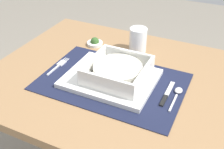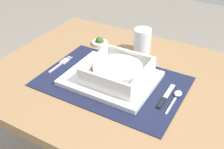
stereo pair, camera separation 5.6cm
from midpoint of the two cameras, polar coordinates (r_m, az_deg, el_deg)
name	(u,v)px [view 1 (the left image)]	position (r m, az deg, el deg)	size (l,w,h in m)	color
dining_table	(123,102)	(1.01, 0.59, -5.74)	(0.93, 0.70, 0.72)	#936D47
placemat	(112,82)	(0.93, -1.74, -1.50)	(0.48, 0.32, 0.00)	#191E38
serving_plate	(111,78)	(0.93, -2.00, -0.82)	(0.29, 0.23, 0.02)	white
porridge_bowl	(118,71)	(0.90, -0.61, 0.61)	(0.19, 0.19, 0.06)	white
fork	(59,65)	(1.03, -12.34, 1.89)	(0.02, 0.13, 0.00)	silver
spoon	(177,94)	(0.88, 11.49, -3.93)	(0.02, 0.12, 0.01)	silver
butter_knife	(166,95)	(0.87, 9.34, -4.21)	(0.01, 0.13, 0.01)	black
drinking_glass	(138,41)	(1.09, 3.89, 6.85)	(0.07, 0.07, 0.10)	white
condiment_saucer	(95,43)	(1.15, -4.95, 6.53)	(0.06, 0.06, 0.04)	white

